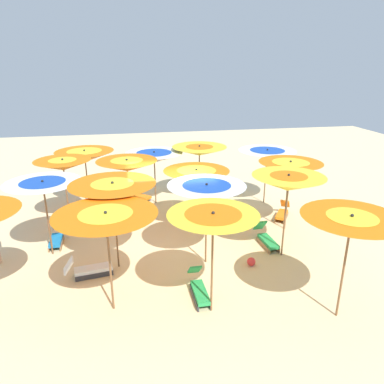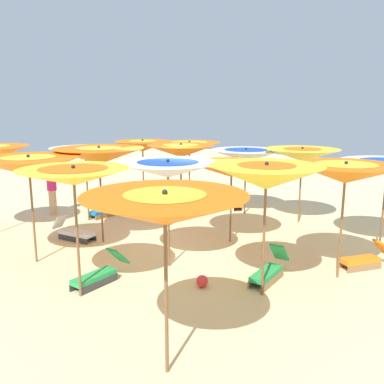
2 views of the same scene
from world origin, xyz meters
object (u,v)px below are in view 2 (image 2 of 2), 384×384
object	(u,v)px
beach_umbrella_6	(99,156)
lounger_3	(269,271)
beach_umbrella_0	(189,148)
beach_umbrella_8	(302,155)
beach_umbrella_2	(85,153)
beach_umbrella_7	(29,166)
beach_umbrella_14	(266,177)
lounger_5	(98,274)
lounger_1	(364,259)
beach_umbrella_1	(143,146)
lounger_4	(234,202)
beach_umbrella_11	(74,177)
beach_umbrella_4	(246,156)
beach_umbrella_5	(181,151)
lounger_2	(75,232)
beach_umbrella_10	(168,169)
beach_umbrella_15	(165,209)
beach_umbrella_13	(345,173)
beach_umbrella_9	(232,169)
beachgoer_0	(52,187)
lounger_0	(104,210)

from	to	relation	value
beach_umbrella_6	lounger_3	distance (m)	5.06
beach_umbrella_0	beach_umbrella_8	distance (m)	4.57
beach_umbrella_2	beach_umbrella_7	distance (m)	3.52
beach_umbrella_7	beach_umbrella_8	bearing A→B (deg)	62.87
beach_umbrella_14	lounger_5	world-z (taller)	beach_umbrella_14
beach_umbrella_7	lounger_1	size ratio (longest dim) A/B	2.10
beach_umbrella_1	lounger_4	world-z (taller)	beach_umbrella_1
beach_umbrella_1	beach_umbrella_11	distance (m)	6.91
beach_umbrella_7	beach_umbrella_14	size ratio (longest dim) A/B	0.97
beach_umbrella_6	beach_umbrella_4	bearing A→B (deg)	72.57
beach_umbrella_5	lounger_2	world-z (taller)	beach_umbrella_5
beach_umbrella_5	beach_umbrella_7	world-z (taller)	beach_umbrella_7
beach_umbrella_0	lounger_4	size ratio (longest dim) A/B	1.97
beach_umbrella_2	beach_umbrella_6	xyz separation A→B (m)	(1.97, -1.12, 0.17)
beach_umbrella_2	lounger_4	xyz separation A→B (m)	(2.78, 4.13, -1.90)
beach_umbrella_7	beach_umbrella_11	distance (m)	2.29
beach_umbrella_0	lounger_2	distance (m)	5.91
beach_umbrella_10	lounger_5	bearing A→B (deg)	-108.27
beach_umbrella_1	lounger_3	world-z (taller)	beach_umbrella_1
lounger_3	beach_umbrella_7	bearing A→B (deg)	-66.92
beach_umbrella_0	beach_umbrella_1	bearing A→B (deg)	-105.62
lounger_5	beach_umbrella_15	bearing A→B (deg)	65.49
beach_umbrella_7	beach_umbrella_13	distance (m)	6.69
beach_umbrella_0	beach_umbrella_2	world-z (taller)	beach_umbrella_2
lounger_2	beach_umbrella_0	bearing A→B (deg)	85.69
beach_umbrella_9	lounger_5	xyz separation A→B (m)	(-0.70, -3.85, -1.72)
beach_umbrella_0	beachgoer_0	xyz separation A→B (m)	(-2.25, -4.43, -1.07)
beach_umbrella_5	lounger_0	world-z (taller)	beach_umbrella_5
lounger_1	lounger_2	size ratio (longest dim) A/B	0.91
beach_umbrella_9	lounger_4	bearing A→B (deg)	119.92
beach_umbrella_1	beach_umbrella_4	distance (m)	3.54
lounger_1	lounger_2	distance (m)	7.22
beach_umbrella_0	beach_umbrella_14	world-z (taller)	beach_umbrella_14
beach_umbrella_7	lounger_2	world-z (taller)	beach_umbrella_7
beach_umbrella_11	lounger_1	distance (m)	6.41
beach_umbrella_11	lounger_0	bearing A→B (deg)	134.78
beach_umbrella_1	beachgoer_0	bearing A→B (deg)	-124.26
beach_umbrella_4	beach_umbrella_15	bearing A→B (deg)	-66.66
beach_umbrella_0	lounger_1	distance (m)	7.95
beach_umbrella_10	lounger_1	distance (m)	4.75
beach_umbrella_2	lounger_2	distance (m)	2.69
beach_umbrella_15	beach_umbrella_4	bearing A→B (deg)	113.34
beach_umbrella_10	beach_umbrella_14	size ratio (longest dim) A/B	0.95
beach_umbrella_4	beach_umbrella_13	distance (m)	5.34
beach_umbrella_8	beach_umbrella_10	size ratio (longest dim) A/B	0.96
beach_umbrella_14	lounger_5	size ratio (longest dim) A/B	1.88
beach_umbrella_5	beach_umbrella_15	distance (m)	7.37
lounger_5	beach_umbrella_7	bearing A→B (deg)	-88.57
lounger_0	lounger_3	world-z (taller)	lounger_3
beach_umbrella_13	beach_umbrella_11	bearing A→B (deg)	-132.94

